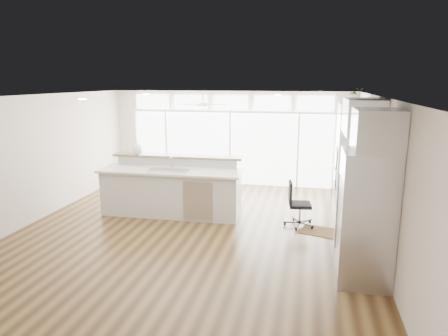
# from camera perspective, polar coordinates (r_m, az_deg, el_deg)

# --- Properties ---
(floor) EXTENTS (7.00, 8.00, 0.02)m
(floor) POSITION_cam_1_polar(r_m,az_deg,el_deg) (8.20, -4.59, -9.10)
(floor) COLOR #402A13
(floor) RESTS_ON ground
(ceiling) EXTENTS (7.00, 8.00, 0.02)m
(ceiling) POSITION_cam_1_polar(r_m,az_deg,el_deg) (7.64, -4.94, 10.18)
(ceiling) COLOR white
(ceiling) RESTS_ON wall_back
(wall_back) EXTENTS (7.00, 0.04, 2.70)m
(wall_back) POSITION_cam_1_polar(r_m,az_deg,el_deg) (11.63, 0.97, 4.29)
(wall_back) COLOR beige
(wall_back) RESTS_ON floor
(wall_front) EXTENTS (7.00, 0.04, 2.70)m
(wall_front) POSITION_cam_1_polar(r_m,az_deg,el_deg) (4.31, -20.63, -10.81)
(wall_front) COLOR beige
(wall_front) RESTS_ON floor
(wall_left) EXTENTS (0.04, 8.00, 2.70)m
(wall_left) POSITION_cam_1_polar(r_m,az_deg,el_deg) (9.43, -25.58, 1.15)
(wall_left) COLOR beige
(wall_left) RESTS_ON floor
(wall_right) EXTENTS (0.04, 8.00, 2.70)m
(wall_right) POSITION_cam_1_polar(r_m,az_deg,el_deg) (7.59, 21.45, -0.96)
(wall_right) COLOR beige
(wall_right) RESTS_ON floor
(glass_wall) EXTENTS (5.80, 0.06, 2.08)m
(glass_wall) POSITION_cam_1_polar(r_m,az_deg,el_deg) (11.62, 0.90, 2.79)
(glass_wall) COLOR white
(glass_wall) RESTS_ON wall_back
(transom_row) EXTENTS (5.90, 0.06, 0.40)m
(transom_row) POSITION_cam_1_polar(r_m,az_deg,el_deg) (11.47, 0.93, 9.35)
(transom_row) COLOR white
(transom_row) RESTS_ON wall_back
(desk_window) EXTENTS (0.04, 0.85, 0.85)m
(desk_window) POSITION_cam_1_polar(r_m,az_deg,el_deg) (7.83, 20.94, 0.97)
(desk_window) COLOR white
(desk_window) RESTS_ON wall_right
(ceiling_fan) EXTENTS (1.16, 1.16, 0.32)m
(ceiling_fan) POSITION_cam_1_polar(r_m,az_deg,el_deg) (10.47, -3.03, 9.59)
(ceiling_fan) COLOR white
(ceiling_fan) RESTS_ON ceiling
(recessed_lights) EXTENTS (3.40, 3.00, 0.02)m
(recessed_lights) POSITION_cam_1_polar(r_m,az_deg,el_deg) (7.83, -4.50, 10.09)
(recessed_lights) COLOR white
(recessed_lights) RESTS_ON ceiling
(oven_cabinet) EXTENTS (0.64, 1.20, 2.50)m
(oven_cabinet) POSITION_cam_1_polar(r_m,az_deg,el_deg) (9.31, 17.70, 1.03)
(oven_cabinet) COLOR silver
(oven_cabinet) RESTS_ON floor
(desk_nook) EXTENTS (0.72, 1.30, 0.76)m
(desk_nook) POSITION_cam_1_polar(r_m,az_deg,el_deg) (8.08, 17.97, -7.07)
(desk_nook) COLOR silver
(desk_nook) RESTS_ON floor
(upper_cabinets) EXTENTS (0.64, 1.30, 0.64)m
(upper_cabinets) POSITION_cam_1_polar(r_m,az_deg,el_deg) (7.68, 19.25, 6.93)
(upper_cabinets) COLOR silver
(upper_cabinets) RESTS_ON wall_right
(refrigerator) EXTENTS (0.76, 0.90, 2.00)m
(refrigerator) POSITION_cam_1_polar(r_m,az_deg,el_deg) (6.33, 19.58, -6.66)
(refrigerator) COLOR #B9B8BD
(refrigerator) RESTS_ON floor
(fridge_cabinet) EXTENTS (0.64, 0.90, 0.60)m
(fridge_cabinet) POSITION_cam_1_polar(r_m,az_deg,el_deg) (6.06, 21.03, 5.04)
(fridge_cabinet) COLOR silver
(fridge_cabinet) RESTS_ON wall_right
(framed_photos) EXTENTS (0.06, 0.22, 0.80)m
(framed_photos) POSITION_cam_1_polar(r_m,az_deg,el_deg) (8.46, 20.26, 0.79)
(framed_photos) COLOR black
(framed_photos) RESTS_ON wall_right
(kitchen_island) EXTENTS (3.25, 1.28, 1.28)m
(kitchen_island) POSITION_cam_1_polar(r_m,az_deg,el_deg) (9.06, -7.56, -2.74)
(kitchen_island) COLOR silver
(kitchen_island) RESTS_ON floor
(rug) EXTENTS (0.94, 0.78, 0.01)m
(rug) POSITION_cam_1_polar(r_m,az_deg,el_deg) (8.39, 13.73, -8.82)
(rug) COLOR #3C2813
(rug) RESTS_ON floor
(office_chair) EXTENTS (0.54, 0.51, 0.94)m
(office_chair) POSITION_cam_1_polar(r_m,az_deg,el_deg) (8.48, 10.81, -5.12)
(office_chair) COLOR black
(office_chair) RESTS_ON floor
(fishbowl) EXTENTS (0.26, 0.26, 0.26)m
(fishbowl) POSITION_cam_1_polar(r_m,az_deg,el_deg) (9.60, -12.32, 2.64)
(fishbowl) COLOR white
(fishbowl) RESTS_ON kitchen_island
(monitor) EXTENTS (0.16, 0.49, 0.40)m
(monitor) POSITION_cam_1_polar(r_m,az_deg,el_deg) (7.91, 17.68, -3.07)
(monitor) COLOR black
(monitor) RESTS_ON desk_nook
(keyboard) EXTENTS (0.15, 0.32, 0.02)m
(keyboard) POSITION_cam_1_polar(r_m,az_deg,el_deg) (7.94, 16.36, -4.37)
(keyboard) COLOR silver
(keyboard) RESTS_ON desk_nook
(potted_plant) EXTENTS (0.33, 0.36, 0.26)m
(potted_plant) POSITION_cam_1_polar(r_m,az_deg,el_deg) (9.15, 18.28, 9.53)
(potted_plant) COLOR #376029
(potted_plant) RESTS_ON oven_cabinet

